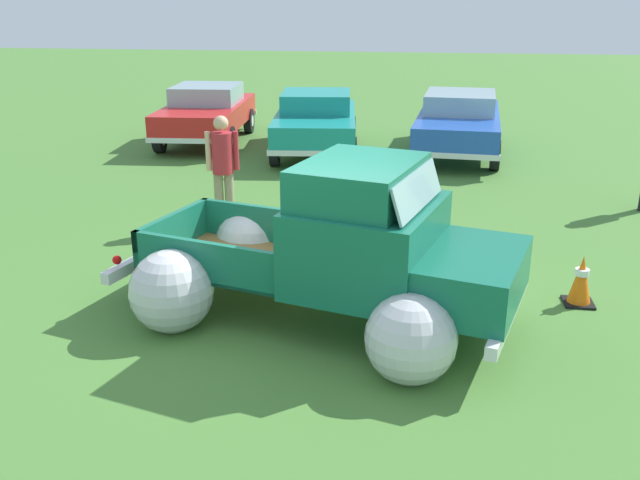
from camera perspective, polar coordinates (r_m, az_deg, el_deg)
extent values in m
plane|color=#477A33|center=(8.32, -0.51, -6.17)|extent=(80.00, 80.00, 0.00)
cylinder|color=black|center=(8.51, 10.88, -3.13)|extent=(0.79, 0.42, 0.76)
cylinder|color=silver|center=(8.51, 10.88, -3.13)|extent=(0.39, 0.32, 0.34)
cylinder|color=black|center=(6.98, 7.51, -8.22)|extent=(0.79, 0.42, 0.76)
cylinder|color=silver|center=(6.98, 7.51, -8.22)|extent=(0.39, 0.32, 0.34)
cylinder|color=black|center=(9.46, -5.81, -0.53)|extent=(0.79, 0.42, 0.76)
cylinder|color=silver|center=(9.46, -5.81, -0.53)|extent=(0.39, 0.32, 0.34)
cylinder|color=black|center=(8.11, -11.84, -4.39)|extent=(0.79, 0.42, 0.76)
cylinder|color=silver|center=(8.11, -11.84, -4.39)|extent=(0.39, 0.32, 0.34)
sphere|color=silver|center=(9.48, -5.67, -0.10)|extent=(1.18, 1.18, 0.96)
sphere|color=silver|center=(8.05, -12.08, -4.12)|extent=(1.18, 1.18, 0.96)
cube|color=olive|center=(8.51, -6.36, -1.73)|extent=(2.39, 2.04, 0.04)
cube|color=#14664C|center=(9.03, -4.11, 1.16)|extent=(2.00, 0.63, 0.50)
cube|color=#14664C|center=(7.85, -9.07, -1.92)|extent=(2.00, 0.63, 0.50)
cube|color=#14664C|center=(8.01, -0.29, -1.24)|extent=(0.49, 1.50, 0.50)
cube|color=#14664C|center=(8.95, -11.89, 0.59)|extent=(0.49, 1.50, 0.50)
cube|color=#14664C|center=(7.71, 3.88, -0.33)|extent=(1.86, 2.03, 0.95)
cube|color=#14664C|center=(7.54, 3.28, 4.79)|extent=(1.52, 1.79, 0.45)
cube|color=#8CADB7|center=(7.35, 8.00, 4.08)|extent=(0.54, 1.45, 0.38)
cube|color=#14664C|center=(7.52, 11.38, -2.85)|extent=(1.64, 1.90, 0.55)
sphere|color=silver|center=(8.53, 10.94, -2.81)|extent=(1.13, 1.13, 0.92)
sphere|color=silver|center=(6.93, 7.46, -8.03)|extent=(1.13, 1.13, 0.92)
cube|color=silver|center=(9.22, -13.31, -0.99)|extent=(0.65, 1.94, 0.14)
cube|color=silver|center=(7.57, 15.21, -5.78)|extent=(0.65, 1.94, 0.14)
sphere|color=red|center=(9.74, -10.46, 1.45)|extent=(0.14, 0.14, 0.11)
sphere|color=red|center=(8.56, -16.31, -1.58)|extent=(0.14, 0.14, 0.11)
cylinder|color=black|center=(16.82, -7.44, 8.12)|extent=(0.24, 0.67, 0.66)
cylinder|color=silver|center=(16.82, -7.44, 8.12)|extent=(0.23, 0.31, 0.30)
cylinder|color=black|center=(17.24, -13.03, 8.07)|extent=(0.24, 0.67, 0.66)
cylinder|color=silver|center=(17.24, -13.03, 8.07)|extent=(0.23, 0.31, 0.30)
cylinder|color=black|center=(19.42, -5.85, 9.70)|extent=(0.24, 0.67, 0.66)
cylinder|color=silver|center=(19.42, -5.85, 9.70)|extent=(0.23, 0.31, 0.30)
cylinder|color=black|center=(19.78, -10.77, 9.65)|extent=(0.24, 0.67, 0.66)
cylinder|color=silver|center=(19.78, -10.77, 9.65)|extent=(0.23, 0.31, 0.30)
cube|color=red|center=(18.23, -9.30, 10.11)|extent=(2.09, 4.31, 0.55)
cube|color=#8CADB7|center=(18.32, -9.26, 11.74)|extent=(1.69, 1.86, 0.45)
cube|color=silver|center=(20.25, -7.92, 10.37)|extent=(1.88, 0.22, 0.12)
cube|color=silver|center=(16.31, -10.91, 8.01)|extent=(1.88, 0.22, 0.12)
cylinder|color=black|center=(15.44, 2.64, 7.25)|extent=(0.27, 0.68, 0.66)
cylinder|color=silver|center=(15.44, 2.64, 7.25)|extent=(0.24, 0.32, 0.30)
cylinder|color=black|center=(15.52, -3.73, 7.29)|extent=(0.27, 0.68, 0.66)
cylinder|color=silver|center=(15.52, -3.73, 7.29)|extent=(0.24, 0.32, 0.30)
cylinder|color=black|center=(18.09, 2.60, 9.06)|extent=(0.27, 0.68, 0.66)
cylinder|color=silver|center=(18.09, 2.60, 9.06)|extent=(0.24, 0.32, 0.30)
cylinder|color=black|center=(18.16, -2.87, 9.10)|extent=(0.27, 0.68, 0.66)
cylinder|color=silver|center=(18.16, -2.87, 9.10)|extent=(0.24, 0.32, 0.30)
cube|color=teal|center=(16.71, -0.33, 9.52)|extent=(2.25, 4.39, 0.55)
cube|color=teal|center=(16.80, -0.31, 11.30)|extent=(1.76, 1.93, 0.45)
cube|color=silver|center=(18.79, -0.05, 9.85)|extent=(1.89, 0.29, 0.12)
cube|color=silver|center=(14.73, -0.69, 7.14)|extent=(1.89, 0.29, 0.12)
cylinder|color=black|center=(15.55, 14.17, 6.76)|extent=(0.25, 0.67, 0.66)
cylinder|color=silver|center=(15.55, 14.17, 6.76)|extent=(0.24, 0.31, 0.30)
cylinder|color=black|center=(15.59, 7.85, 7.20)|extent=(0.25, 0.67, 0.66)
cylinder|color=silver|center=(15.59, 7.85, 7.20)|extent=(0.24, 0.31, 0.30)
cylinder|color=black|center=(18.45, 14.06, 8.71)|extent=(0.25, 0.67, 0.66)
cylinder|color=silver|center=(18.45, 14.06, 8.71)|extent=(0.24, 0.31, 0.30)
cylinder|color=black|center=(18.49, 8.70, 9.09)|extent=(0.25, 0.67, 0.66)
cylinder|color=silver|center=(18.49, 8.70, 9.09)|extent=(0.24, 0.31, 0.30)
cube|color=blue|center=(16.93, 11.29, 9.27)|extent=(2.19, 4.76, 0.55)
cube|color=#8CADB7|center=(17.03, 11.42, 11.03)|extent=(1.74, 2.07, 0.45)
cube|color=silver|center=(19.21, 11.48, 9.68)|extent=(1.89, 0.25, 0.12)
cube|color=silver|center=(14.75, 10.91, 6.80)|extent=(1.89, 0.25, 0.12)
cylinder|color=gray|center=(11.50, -8.27, 3.32)|extent=(0.18, 0.18, 0.88)
cylinder|color=gray|center=(11.49, -7.42, 3.35)|extent=(0.18, 0.18, 0.88)
cylinder|color=#B2262D|center=(11.31, -8.02, 7.08)|extent=(0.41, 0.41, 0.66)
cylinder|color=#DBAD84|center=(11.31, -9.15, 7.20)|extent=(0.11, 0.11, 0.63)
cylinder|color=#B2262D|center=(11.29, -6.91, 7.29)|extent=(0.11, 0.11, 0.63)
sphere|color=#DBAD84|center=(11.22, -8.14, 9.47)|extent=(0.29, 0.29, 0.24)
cube|color=black|center=(9.18, 20.40, -4.82)|extent=(0.36, 0.36, 0.03)
cone|color=orange|center=(9.06, 20.63, -3.01)|extent=(0.28, 0.28, 0.60)
cylinder|color=white|center=(9.03, 20.70, -2.48)|extent=(0.17, 0.17, 0.08)
cube|color=black|center=(10.61, 6.71, -0.41)|extent=(0.36, 0.36, 0.03)
cone|color=orange|center=(10.51, 6.78, 1.21)|extent=(0.28, 0.28, 0.60)
cylinder|color=white|center=(10.48, 6.80, 1.67)|extent=(0.17, 0.17, 0.08)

